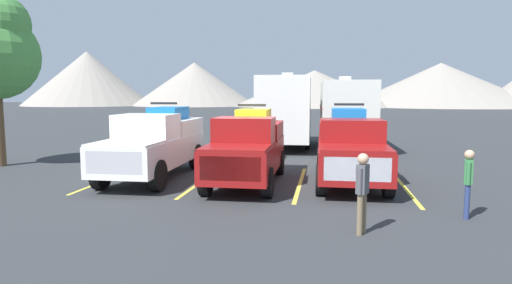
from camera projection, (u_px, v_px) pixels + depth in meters
ground_plane at (250, 183)px, 14.01m from camera, size 240.00×240.00×0.00m
pickup_truck_a at (156, 142)px, 14.99m from camera, size 2.15×5.83×2.57m
pickup_truck_b at (248, 147)px, 14.01m from camera, size 2.10×5.33×2.52m
pickup_truck_c at (350, 146)px, 14.22m from camera, size 2.20×5.75×2.55m
lot_stripe_a at (114, 177)px, 15.02m from camera, size 0.12×5.50×0.01m
lot_stripe_b at (204, 180)px, 14.50m from camera, size 0.12×5.50×0.01m
lot_stripe_c at (300, 183)px, 13.99m from camera, size 0.12×5.50×0.01m
lot_stripe_d at (404, 187)px, 13.48m from camera, size 0.12×5.50×0.01m
camper_trailer_a at (286, 108)px, 23.29m from camera, size 2.79×8.33×4.02m
camper_trailer_b at (345, 111)px, 22.36m from camera, size 2.70×8.13×3.78m
person_a at (468, 179)px, 9.96m from camera, size 0.24×0.34×1.60m
person_b at (362, 188)px, 8.83m from camera, size 0.29×0.34×1.67m
mountain_ridge at (341, 81)px, 100.58m from camera, size 141.68×45.43×14.48m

